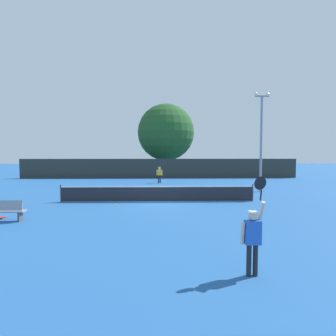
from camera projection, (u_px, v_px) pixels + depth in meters
The scene contains 13 objects.
ground_plane at pixel (158, 202), 16.65m from camera, with size 120.00×120.00×0.00m, color #235693.
tennis_net at pixel (158, 193), 16.63m from camera, with size 11.93×0.08×1.07m.
perimeter_fence at pixel (159, 168), 32.32m from camera, with size 33.17×0.12×2.32m, color #2D332D.
player_serving at pixel (253, 233), 6.54m from camera, with size 0.68×0.39×2.43m.
player_receiving at pixel (159, 173), 26.89m from camera, with size 0.57×0.23×1.60m.
tennis_ball at pixel (116, 205), 15.37m from camera, with size 0.07×0.07×0.07m, color #CCE033.
spare_racket at pixel (3, 217), 12.49m from camera, with size 0.28×0.52×0.04m.
courtside_bench at pixel (3, 211), 11.77m from camera, with size 1.80×0.44×0.95m.
light_pole at pixel (261, 135), 20.72m from camera, with size 1.18×0.28×7.62m.
large_tree at pixel (166, 132), 37.59m from camera, with size 7.88×7.88×9.84m.
parked_car_near at pixel (103, 168), 40.80m from camera, with size 2.38×4.39×1.69m.
parked_car_mid at pixel (200, 168), 40.26m from camera, with size 2.25×4.35×1.69m.
parked_car_far at pixel (225, 168), 40.33m from camera, with size 2.16×4.31×1.69m.
Camera 1 is at (0.24, -16.52, 3.00)m, focal length 28.80 mm.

